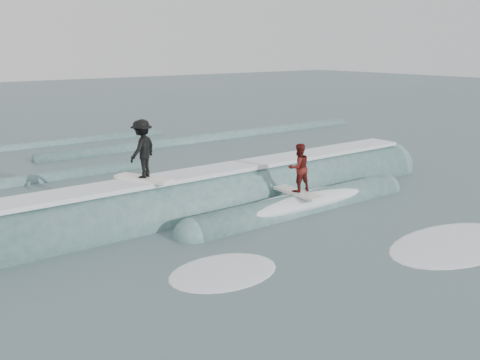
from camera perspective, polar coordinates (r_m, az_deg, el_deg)
ground at (r=14.65m, az=13.72°, el=-8.52°), size 160.00×160.00×0.00m
breaking_wave at (r=19.13m, az=-0.71°, el=-2.57°), size 20.81×4.08×2.61m
surfer_black at (r=17.11m, az=-10.37°, el=3.10°), size 1.38×2.05×1.95m
surfer_red at (r=18.21m, az=6.27°, el=1.01°), size 0.89×2.01×1.76m
whitewater at (r=14.90m, az=19.24°, el=-8.54°), size 10.66×8.92×0.10m
far_swells at (r=28.19m, az=-17.10°, el=2.21°), size 40.11×8.65×0.80m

